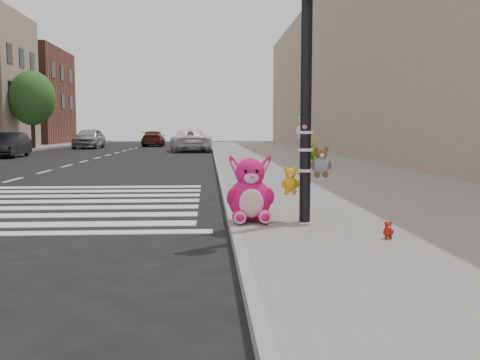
{
  "coord_description": "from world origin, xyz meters",
  "views": [
    {
      "loc": [
        1.19,
        -5.87,
        1.49
      ],
      "look_at": [
        1.65,
        1.85,
        0.75
      ],
      "focal_mm": 40.0,
      "sensor_mm": 36.0,
      "label": 1
    }
  ],
  "objects_px": {
    "pink_bunny": "(250,194)",
    "car_dark_far": "(8,145)",
    "signal_pole": "(307,111)",
    "car_white_near": "(190,140)",
    "red_teddy": "(388,230)"
  },
  "relations": [
    {
      "from": "pink_bunny",
      "to": "car_white_near",
      "type": "xyz_separation_m",
      "value": [
        -1.8,
        27.83,
        0.19
      ]
    },
    {
      "from": "car_white_near",
      "to": "red_teddy",
      "type": "bearing_deg",
      "value": 89.91
    },
    {
      "from": "red_teddy",
      "to": "signal_pole",
      "type": "bearing_deg",
      "value": 111.97
    },
    {
      "from": "pink_bunny",
      "to": "red_teddy",
      "type": "xyz_separation_m",
      "value": [
        1.6,
        -1.34,
        -0.3
      ]
    },
    {
      "from": "red_teddy",
      "to": "car_dark_far",
      "type": "relative_size",
      "value": 0.05
    },
    {
      "from": "red_teddy",
      "to": "car_white_near",
      "type": "xyz_separation_m",
      "value": [
        -3.4,
        29.17,
        0.48
      ]
    },
    {
      "from": "signal_pole",
      "to": "car_white_near",
      "type": "relative_size",
      "value": 0.76
    },
    {
      "from": "car_dark_far",
      "to": "car_white_near",
      "type": "relative_size",
      "value": 0.76
    },
    {
      "from": "signal_pole",
      "to": "car_dark_far",
      "type": "xyz_separation_m",
      "value": [
        -11.92,
        21.15,
        -1.09
      ]
    },
    {
      "from": "red_teddy",
      "to": "car_dark_far",
      "type": "height_order",
      "value": "car_dark_far"
    },
    {
      "from": "pink_bunny",
      "to": "red_teddy",
      "type": "height_order",
      "value": "pink_bunny"
    },
    {
      "from": "red_teddy",
      "to": "car_white_near",
      "type": "relative_size",
      "value": 0.04
    },
    {
      "from": "pink_bunny",
      "to": "car_dark_far",
      "type": "height_order",
      "value": "car_dark_far"
    },
    {
      "from": "car_white_near",
      "to": "pink_bunny",
      "type": "bearing_deg",
      "value": 86.96
    },
    {
      "from": "car_dark_far",
      "to": "signal_pole",
      "type": "bearing_deg",
      "value": -64.32
    }
  ]
}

